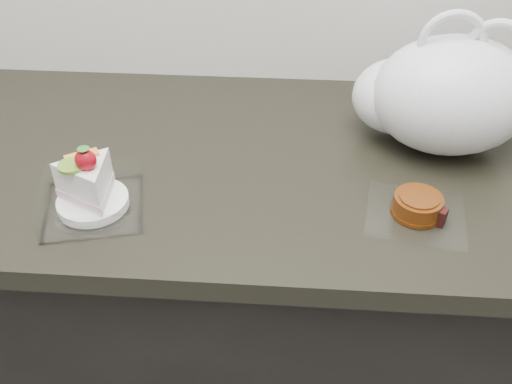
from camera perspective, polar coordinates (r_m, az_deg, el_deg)
name	(u,v)px	position (r m, az deg, el deg)	size (l,w,h in m)	color
counter	(233,312)	(1.36, -2.34, -11.90)	(2.04, 0.64, 0.90)	black
cake_tray	(91,192)	(0.95, -16.19, -0.01)	(0.19, 0.19, 0.12)	white
mooncake_wrap	(418,207)	(0.95, 15.89, -1.48)	(0.18, 0.17, 0.04)	white
plastic_bag	(440,95)	(1.09, 17.96, 9.24)	(0.34, 0.26, 0.26)	white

